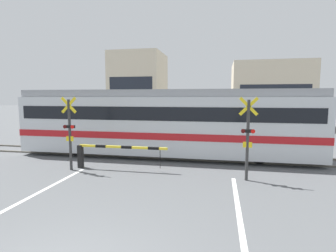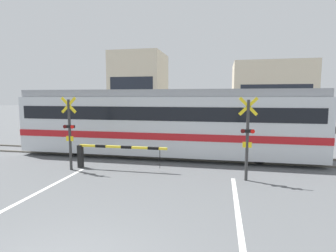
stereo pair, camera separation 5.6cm
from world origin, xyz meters
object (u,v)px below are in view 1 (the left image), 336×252
crossing_signal_left (70,130)px  crossing_signal_right (248,135)px  crossing_barrier_far (215,135)px  commuter_train (164,121)px  crossing_barrier_near (104,152)px

crossing_signal_left → crossing_signal_right: same height
crossing_barrier_far → crossing_signal_left: bearing=-132.7°
commuter_train → crossing_barrier_near: bearing=-124.9°
crossing_barrier_far → crossing_signal_right: bearing=-78.5°
commuter_train → crossing_signal_left: size_ratio=4.86×
crossing_signal_left → crossing_signal_right: (7.08, 0.00, 0.00)m
crossing_signal_right → crossing_barrier_far: bearing=101.5°
crossing_barrier_far → crossing_signal_right: (1.28, -6.28, 0.93)m
crossing_signal_right → crossing_signal_left: bearing=180.0°
crossing_barrier_near → crossing_barrier_far: 7.40m
crossing_barrier_near → crossing_signal_right: bearing=-4.2°
commuter_train → crossing_barrier_far: size_ratio=3.76×
crossing_barrier_near → crossing_signal_left: crossing_signal_left is taller
commuter_train → crossing_signal_right: bearing=-41.0°
crossing_signal_right → crossing_barrier_near: bearing=175.8°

